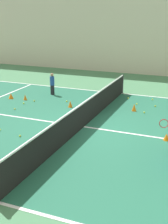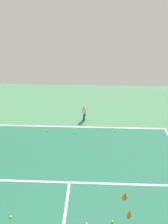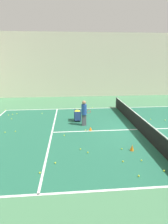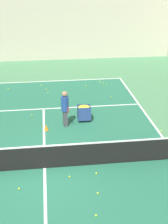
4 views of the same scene
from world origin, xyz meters
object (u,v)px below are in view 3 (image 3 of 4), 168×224
(coach_at_net, at_px, (84,111))
(ball_cart, at_px, (77,113))
(training_cone_1, at_px, (132,148))
(tennis_net, at_px, (138,122))

(coach_at_net, height_order, ball_cart, coach_at_net)
(training_cone_1, bearing_deg, tennis_net, -26.45)
(coach_at_net, relative_size, training_cone_1, 5.54)
(ball_cart, bearing_deg, tennis_net, -117.38)
(coach_at_net, bearing_deg, tennis_net, -28.41)
(training_cone_1, bearing_deg, coach_at_net, 30.04)
(tennis_net, height_order, ball_cart, tennis_net)
(ball_cart, distance_m, training_cone_1, 5.27)
(coach_at_net, distance_m, training_cone_1, 4.31)
(coach_at_net, xyz_separation_m, training_cone_1, (-3.66, -2.12, -0.85))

